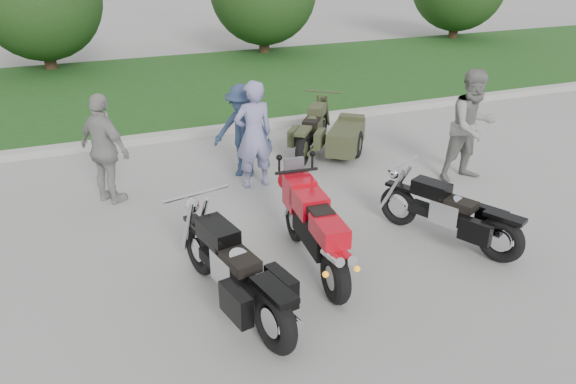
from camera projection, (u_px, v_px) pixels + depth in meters
name	position (u px, v px, depth m)	size (l,w,h in m)	color
ground	(327.00, 280.00, 7.07)	(80.00, 80.00, 0.00)	#9D9E98
curb	(207.00, 131.00, 12.09)	(60.00, 0.30, 0.15)	#A6A49C
grass_strip	(170.00, 87.00, 15.58)	(60.00, 8.00, 0.14)	#265D1F
sportbike_red	(315.00, 228.00, 7.03)	(0.47, 2.18, 1.04)	black
cruiser_left	(237.00, 276.00, 6.28)	(0.75, 2.45, 0.95)	black
cruiser_right	(453.00, 216.00, 7.71)	(1.09, 2.01, 0.84)	black
cruiser_sidecar	(332.00, 135.00, 10.86)	(1.83, 2.06, 0.86)	black
person_stripe	(254.00, 135.00, 9.30)	(0.67, 0.44, 1.84)	#7E7DAA
person_grey	(472.00, 126.00, 9.56)	(0.95, 0.74, 1.95)	gray
person_denim	(243.00, 131.00, 9.77)	(1.07, 0.61, 1.65)	navy
person_back	(105.00, 149.00, 8.76)	(1.04, 0.44, 1.78)	gray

